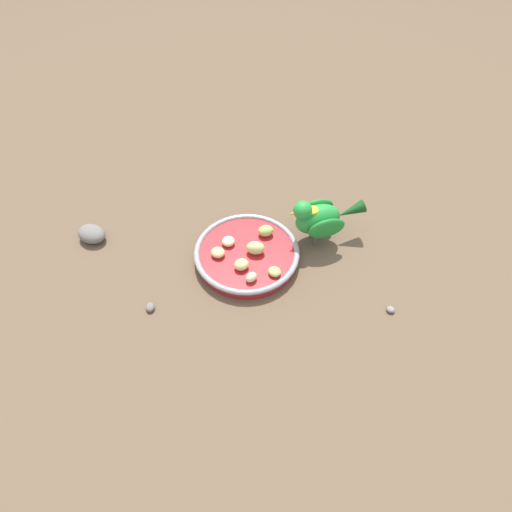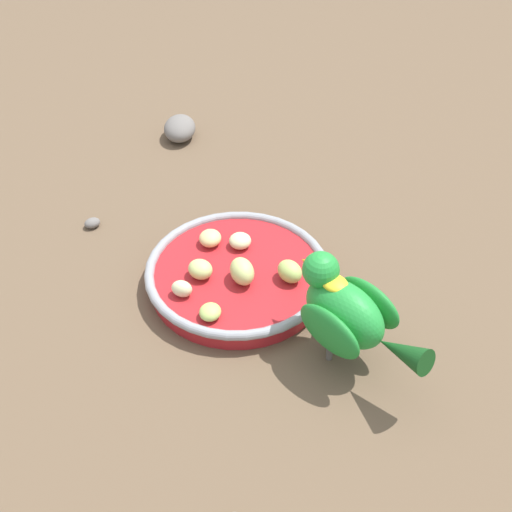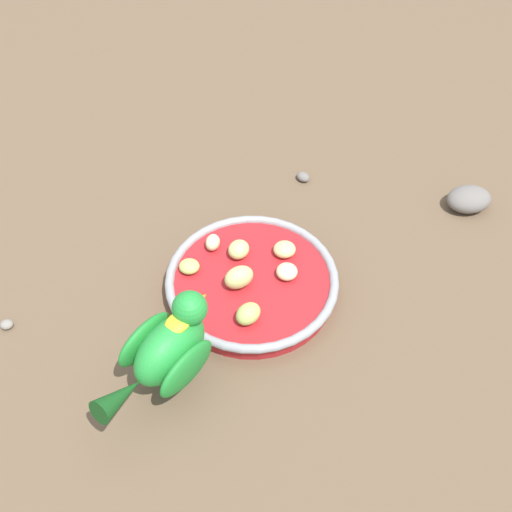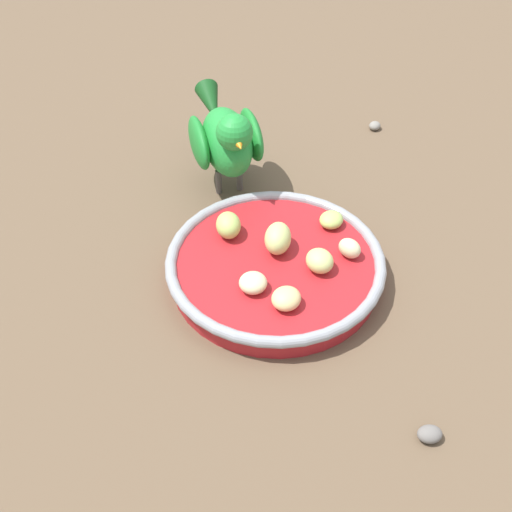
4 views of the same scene
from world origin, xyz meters
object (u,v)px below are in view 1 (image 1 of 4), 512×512
object	(u,v)px
feeding_bowl	(247,254)
apple_piece_2	(228,241)
rock_large	(92,234)
apple_piece_6	(240,264)
parrot	(319,217)
apple_piece_4	(275,272)
apple_piece_0	(266,231)
apple_piece_3	(217,254)
apple_piece_1	(255,248)
pebble_1	(150,307)
apple_piece_5	(251,277)
pebble_0	(391,308)

from	to	relation	value
feeding_bowl	apple_piece_2	world-z (taller)	apple_piece_2
rock_large	apple_piece_6	bearing A→B (deg)	-177.19
parrot	apple_piece_4	bearing A→B (deg)	33.39
apple_piece_0	apple_piece_6	bearing A→B (deg)	80.03
feeding_bowl	apple_piece_3	world-z (taller)	apple_piece_3
apple_piece_0	apple_piece_1	world-z (taller)	apple_piece_1
pebble_1	feeding_bowl	bearing A→B (deg)	-125.85
apple_piece_5	apple_piece_6	world-z (taller)	apple_piece_6
apple_piece_3	apple_piece_1	bearing A→B (deg)	-151.64
feeding_bowl	apple_piece_0	size ratio (longest dim) A/B	6.69
apple_piece_2	parrot	world-z (taller)	parrot
apple_piece_2	apple_piece_5	bearing A→B (deg)	136.98
apple_piece_1	apple_piece_6	xyz separation A→B (m)	(0.01, 0.05, -0.00)
apple_piece_4	pebble_0	bearing A→B (deg)	-177.07
apple_piece_3	apple_piece_5	size ratio (longest dim) A/B	1.19
parrot	apple_piece_0	bearing A→B (deg)	-13.13
apple_piece_1	apple_piece_3	distance (m)	0.08
feeding_bowl	apple_piece_6	world-z (taller)	apple_piece_6
apple_piece_3	parrot	size ratio (longest dim) A/B	0.19
apple_piece_5	apple_piece_0	bearing A→B (deg)	-83.98
apple_piece_4	rock_large	xyz separation A→B (m)	(0.42, 0.02, -0.02)
rock_large	apple_piece_3	bearing A→B (deg)	-174.67
apple_piece_2	apple_piece_6	bearing A→B (deg)	132.81
apple_piece_0	rock_large	size ratio (longest dim) A/B	0.52
apple_piece_0	feeding_bowl	bearing A→B (deg)	70.16
parrot	apple_piece_5	bearing A→B (deg)	25.79
apple_piece_1	parrot	size ratio (longest dim) A/B	0.25
pebble_0	apple_piece_1	bearing A→B (deg)	-5.61
apple_piece_4	apple_piece_5	world-z (taller)	apple_piece_5
rock_large	parrot	bearing A→B (deg)	-160.51
apple_piece_3	pebble_1	distance (m)	0.17
apple_piece_0	apple_piece_5	size ratio (longest dim) A/B	1.35
apple_piece_6	apple_piece_1	bearing A→B (deg)	-107.08
rock_large	pebble_0	bearing A→B (deg)	-176.77
apple_piece_0	pebble_1	xyz separation A→B (m)	(0.16, 0.24, -0.03)
feeding_bowl	apple_piece_3	distance (m)	0.07
apple_piece_4	parrot	xyz separation A→B (m)	(-0.05, -0.14, 0.04)
parrot	rock_large	world-z (taller)	parrot
apple_piece_0	pebble_0	world-z (taller)	apple_piece_0
apple_piece_1	parrot	world-z (taller)	parrot
apple_piece_6	rock_large	xyz separation A→B (m)	(0.35, 0.02, -0.02)
apple_piece_4	pebble_1	distance (m)	0.26
apple_piece_3	pebble_1	xyz separation A→B (m)	(0.08, 0.15, -0.03)
apple_piece_4	apple_piece_6	distance (m)	0.07
feeding_bowl	apple_piece_0	bearing A→B (deg)	-109.84
feeding_bowl	pebble_1	distance (m)	0.23
parrot	pebble_0	distance (m)	0.24
feeding_bowl	rock_large	bearing A→B (deg)	10.13
apple_piece_5	apple_piece_6	size ratio (longest dim) A/B	0.82
apple_piece_5	rock_large	distance (m)	0.38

